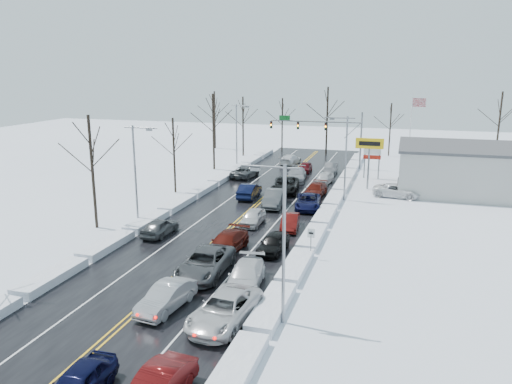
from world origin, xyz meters
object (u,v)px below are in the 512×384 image
(tires_plus_sign, at_px, (369,147))
(oncoming_car_0, at_px, (249,198))
(traffic_signal_mast, at_px, (325,129))
(flagpole, at_px, (412,127))
(dealership_building, at_px, (491,170))

(tires_plus_sign, bearing_deg, oncoming_car_0, -146.53)
(traffic_signal_mast, bearing_deg, flagpole, 9.73)
(traffic_signal_mast, xyz_separation_m, dealership_building, (20.53, -9.99, -2.82))
(dealership_building, bearing_deg, oncoming_car_0, -158.64)
(traffic_signal_mast, height_order, oncoming_car_0, traffic_signal_mast)
(flagpole, xyz_separation_m, oncoming_car_0, (-16.77, -22.00, -5.93))
(tires_plus_sign, xyz_separation_m, flagpole, (4.67, 14.01, 0.93))
(flagpole, height_order, dealership_building, flagpole)
(tires_plus_sign, distance_m, flagpole, 14.79)
(oncoming_car_0, bearing_deg, flagpole, -129.50)
(flagpole, relative_size, oncoming_car_0, 2.06)
(traffic_signal_mast, distance_m, oncoming_car_0, 21.33)
(traffic_signal_mast, height_order, flagpole, flagpole)
(flagpole, distance_m, oncoming_car_0, 28.29)
(tires_plus_sign, xyz_separation_m, oncoming_car_0, (-12.10, -8.00, -4.99))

